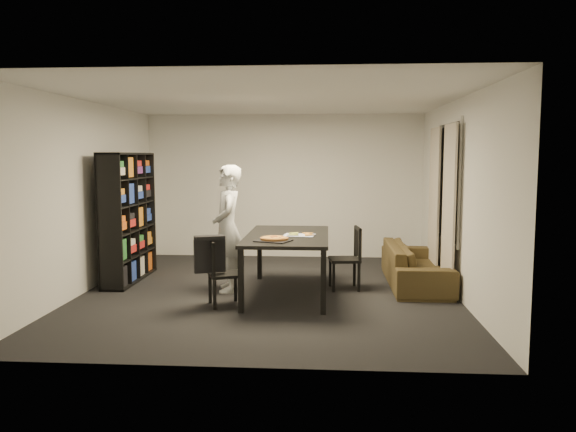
# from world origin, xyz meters

# --- Properties ---
(room) EXTENTS (5.01, 5.51, 2.61)m
(room) POSITION_xyz_m (0.00, 0.00, 1.30)
(room) COLOR black
(room) RESTS_ON ground
(window_pane) EXTENTS (0.02, 1.40, 1.60)m
(window_pane) POSITION_xyz_m (2.48, 0.60, 1.50)
(window_pane) COLOR black
(window_pane) RESTS_ON room
(window_frame) EXTENTS (0.03, 1.52, 1.72)m
(window_frame) POSITION_xyz_m (2.48, 0.60, 1.50)
(window_frame) COLOR white
(window_frame) RESTS_ON room
(curtain_left) EXTENTS (0.03, 0.70, 2.25)m
(curtain_left) POSITION_xyz_m (2.40, 0.08, 1.15)
(curtain_left) COLOR beige
(curtain_left) RESTS_ON room
(curtain_right) EXTENTS (0.03, 0.70, 2.25)m
(curtain_right) POSITION_xyz_m (2.40, 1.12, 1.15)
(curtain_right) COLOR beige
(curtain_right) RESTS_ON room
(bookshelf) EXTENTS (0.35, 1.50, 1.90)m
(bookshelf) POSITION_xyz_m (-2.16, 0.60, 0.95)
(bookshelf) COLOR black
(bookshelf) RESTS_ON room
(dining_table) EXTENTS (1.08, 1.94, 0.81)m
(dining_table) POSITION_xyz_m (0.26, -0.11, 0.74)
(dining_table) COLOR black
(dining_table) RESTS_ON room
(chair_left) EXTENTS (0.49, 0.49, 0.82)m
(chair_left) POSITION_xyz_m (-0.54, -0.74, 0.47)
(chair_left) COLOR black
(chair_left) RESTS_ON room
(chair_right) EXTENTS (0.46, 0.46, 0.87)m
(chair_right) POSITION_xyz_m (1.11, 0.27, 0.50)
(chair_right) COLOR black
(chair_right) RESTS_ON room
(draped_jacket) EXTENTS (0.40, 0.28, 0.45)m
(draped_jacket) POSITION_xyz_m (-0.65, -0.79, 0.68)
(draped_jacket) COLOR black
(draped_jacket) RESTS_ON chair_left
(person) EXTENTS (0.53, 0.70, 1.73)m
(person) POSITION_xyz_m (-0.57, 0.05, 0.87)
(person) COLOR silver
(person) RESTS_ON room
(baking_tray) EXTENTS (0.49, 0.44, 0.01)m
(baking_tray) POSITION_xyz_m (0.13, -0.68, 0.82)
(baking_tray) COLOR black
(baking_tray) RESTS_ON dining_table
(pepperoni_pizza) EXTENTS (0.35, 0.35, 0.03)m
(pepperoni_pizza) POSITION_xyz_m (0.14, -0.63, 0.84)
(pepperoni_pizza) COLOR #985D2C
(pepperoni_pizza) RESTS_ON dining_table
(kitchen_towel) EXTENTS (0.43, 0.35, 0.01)m
(kitchen_towel) POSITION_xyz_m (0.42, -0.18, 0.81)
(kitchen_towel) COLOR silver
(kitchen_towel) RESTS_ON dining_table
(pizza_slices) EXTENTS (0.38, 0.32, 0.01)m
(pizza_slices) POSITION_xyz_m (0.44, -0.14, 0.83)
(pizza_slices) COLOR gold
(pizza_slices) RESTS_ON dining_table
(sofa) EXTENTS (0.79, 2.01, 0.59)m
(sofa) POSITION_xyz_m (2.07, 0.58, 0.29)
(sofa) COLOR #3A3317
(sofa) RESTS_ON room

